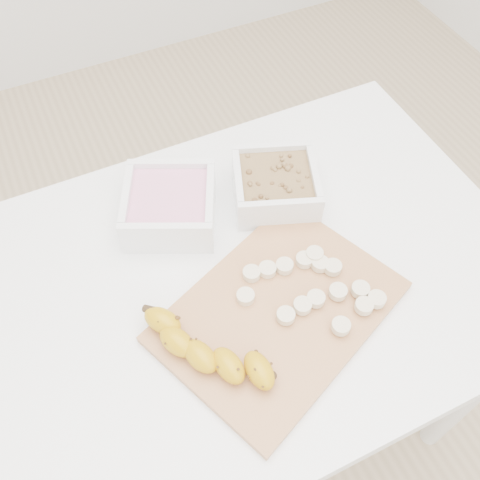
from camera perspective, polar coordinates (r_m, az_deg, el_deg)
name	(u,v)px	position (r m, az deg, el deg)	size (l,w,h in m)	color
ground	(244,409)	(1.63, 0.47, -17.59)	(3.50, 3.50, 0.00)	#C6AD89
table	(247,299)	(1.03, 0.72, -6.29)	(1.00, 0.70, 0.75)	white
bowl_yogurt	(170,205)	(0.99, -7.49, 3.70)	(0.22, 0.22, 0.08)	white
bowl_granola	(276,185)	(1.02, 3.81, 5.88)	(0.20, 0.20, 0.07)	white
cutting_board	(279,311)	(0.90, 4.14, -7.61)	(0.39, 0.28, 0.01)	#B37D51
banana	(210,351)	(0.84, -3.22, -11.70)	(0.06, 0.23, 0.04)	#BF8C0B
banana_slices	(312,286)	(0.91, 7.74, -4.87)	(0.22, 0.18, 0.02)	beige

